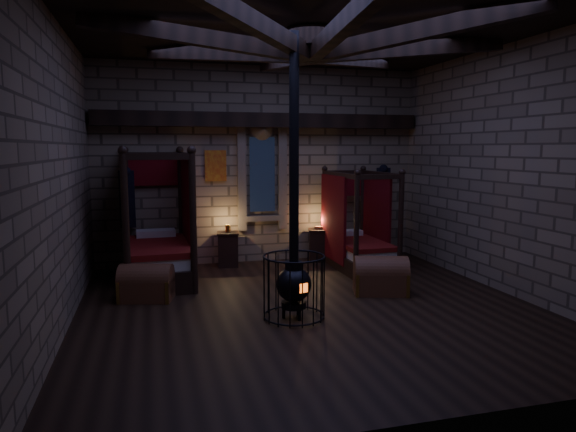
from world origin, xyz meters
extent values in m
cube|color=black|center=(0.00, 0.00, 0.00)|extent=(7.00, 7.00, 0.01)
cube|color=#847054|center=(0.00, 3.50, 2.10)|extent=(7.00, 0.02, 4.20)
cube|color=#847054|center=(0.00, -3.50, 2.10)|extent=(7.00, 0.02, 4.20)
cube|color=#847054|center=(-3.50, 0.00, 2.10)|extent=(0.02, 7.00, 4.20)
cube|color=#847054|center=(3.50, 0.00, 2.10)|extent=(0.02, 7.00, 4.20)
cube|color=black|center=(0.00, 0.00, 4.20)|extent=(7.00, 7.00, 0.01)
cube|color=black|center=(0.00, 3.32, 3.05)|extent=(6.86, 0.35, 0.30)
cylinder|color=black|center=(0.00, 0.00, 4.05)|extent=(0.70, 0.70, 0.25)
cube|color=black|center=(0.00, 3.45, 1.90)|extent=(0.55, 0.04, 1.60)
cube|color=maroon|center=(-1.00, 3.46, 2.10)|extent=(0.45, 0.03, 0.65)
cube|color=black|center=(-2.80, 3.34, 1.45)|extent=(0.30, 0.10, 1.15)
cube|color=black|center=(2.80, 3.34, 1.45)|extent=(0.30, 0.10, 1.15)
cube|color=black|center=(-2.24, 2.32, 0.20)|extent=(1.24, 2.29, 0.39)
cube|color=beige|center=(-2.24, 2.32, 0.50)|extent=(1.11, 2.11, 0.24)
cube|color=maroon|center=(-2.24, 2.32, 0.65)|extent=(1.17, 2.16, 0.11)
cube|color=beige|center=(-2.27, 3.14, 0.76)|extent=(0.77, 0.40, 0.15)
cube|color=#61080C|center=(-2.27, 3.43, 2.01)|extent=(1.19, 0.09, 0.60)
cylinder|color=black|center=(-2.75, 1.22, 1.19)|extent=(0.12, 0.12, 2.39)
cylinder|color=black|center=(-2.82, 3.38, 1.19)|extent=(0.12, 0.12, 2.39)
cylinder|color=black|center=(-1.66, 1.25, 1.19)|extent=(0.12, 0.12, 2.39)
cylinder|color=black|center=(-1.73, 3.42, 1.19)|extent=(0.12, 0.12, 2.39)
cube|color=#61080C|center=(-2.82, 2.62, 1.25)|extent=(0.12, 1.63, 2.12)
cube|color=#61080C|center=(-1.68, 2.66, 1.25)|extent=(0.12, 1.63, 2.12)
cube|color=black|center=(1.77, 2.23, 0.16)|extent=(0.98, 1.88, 0.33)
cube|color=beige|center=(1.77, 2.23, 0.42)|extent=(0.87, 1.74, 0.20)
cube|color=maroon|center=(1.77, 2.23, 0.54)|extent=(0.93, 1.77, 0.09)
cube|color=beige|center=(1.76, 2.92, 0.63)|extent=(0.63, 0.32, 0.13)
cube|color=#61080C|center=(1.76, 3.16, 1.67)|extent=(0.99, 0.05, 0.50)
cylinder|color=black|center=(1.32, 1.33, 0.99)|extent=(0.10, 0.10, 1.99)
cylinder|color=black|center=(1.31, 3.14, 0.99)|extent=(0.10, 0.10, 1.99)
cylinder|color=black|center=(2.22, 1.33, 0.99)|extent=(0.10, 0.10, 1.99)
cylinder|color=black|center=(2.21, 3.14, 0.99)|extent=(0.10, 0.10, 1.99)
cube|color=#61080C|center=(1.29, 2.50, 1.04)|extent=(0.06, 1.35, 1.76)
cube|color=#61080C|center=(2.24, 2.51, 1.04)|extent=(0.06, 1.35, 1.76)
cube|color=brown|center=(-2.46, 1.07, 0.17)|extent=(0.94, 0.71, 0.35)
cylinder|color=brown|center=(-2.46, 1.07, 0.35)|extent=(0.94, 0.71, 0.51)
cube|color=#B38F37|center=(-2.83, 1.17, 0.17)|extent=(0.18, 0.53, 0.37)
cube|color=#B38F37|center=(-2.08, 0.98, 0.17)|extent=(0.18, 0.53, 0.37)
cube|color=brown|center=(1.41, 0.44, 0.19)|extent=(1.02, 0.79, 0.37)
cylinder|color=brown|center=(1.41, 0.44, 0.37)|extent=(1.02, 0.79, 0.55)
cube|color=#B38F37|center=(1.01, 0.57, 0.19)|extent=(0.22, 0.56, 0.40)
cube|color=#B38F37|center=(1.81, 0.32, 0.19)|extent=(0.22, 0.56, 0.40)
cube|color=black|center=(-0.81, 3.15, 0.34)|extent=(0.46, 0.45, 0.69)
cube|color=black|center=(-0.81, 3.15, 0.71)|extent=(0.51, 0.49, 0.04)
cylinder|color=#B38F37|center=(-0.81, 3.15, 0.80)|extent=(0.10, 0.10, 0.16)
cube|color=black|center=(1.19, 3.13, 0.33)|extent=(0.48, 0.47, 0.67)
cube|color=black|center=(1.19, 3.13, 0.69)|extent=(0.53, 0.52, 0.04)
cube|color=brown|center=(1.19, 3.13, 0.75)|extent=(0.20, 0.16, 0.05)
cylinder|color=black|center=(-0.37, -0.41, 0.20)|extent=(0.37, 0.37, 0.09)
sphere|color=black|center=(-0.37, -0.41, 0.51)|extent=(0.52, 0.52, 0.52)
cylinder|color=black|center=(-0.37, -0.41, 0.78)|extent=(0.26, 0.26, 0.13)
cube|color=#FF5914|center=(-0.29, -0.65, 0.51)|extent=(0.13, 0.06, 0.13)
cylinder|color=black|center=(-0.37, -0.41, 2.44)|extent=(0.14, 0.14, 3.22)
torus|color=black|center=(-0.37, -0.41, 0.04)|extent=(0.91, 0.91, 0.03)
torus|color=black|center=(-0.37, -0.41, 0.92)|extent=(0.91, 0.91, 0.03)
camera|label=1|loc=(-2.33, -7.40, 2.47)|focal=32.00mm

